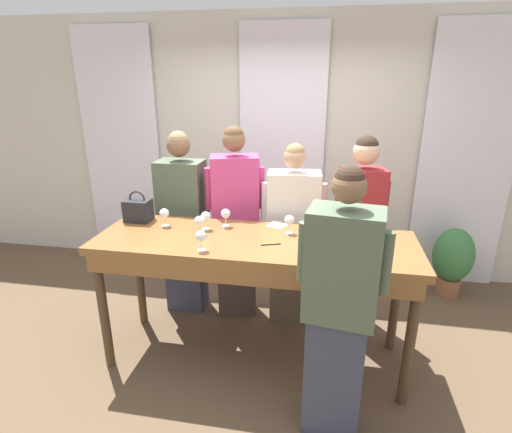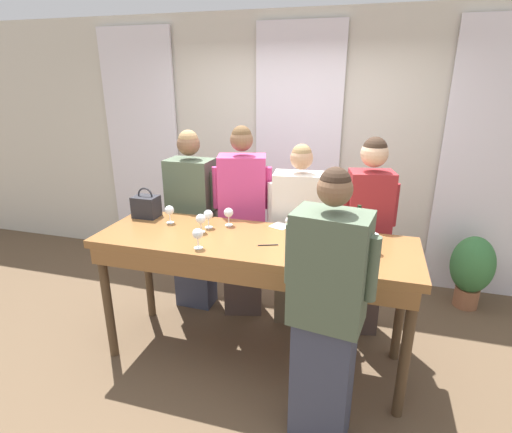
# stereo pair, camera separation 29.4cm
# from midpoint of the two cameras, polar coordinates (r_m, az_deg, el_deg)

# --- Properties ---
(ground_plane) EXTENTS (18.00, 18.00, 0.00)m
(ground_plane) POSITION_cam_midpoint_polar(r_m,az_deg,el_deg) (3.46, -2.81, -19.32)
(ground_plane) COLOR brown
(wall_back) EXTENTS (12.00, 0.06, 2.80)m
(wall_back) POSITION_cam_midpoint_polar(r_m,az_deg,el_deg) (4.46, 1.89, 9.57)
(wall_back) COLOR beige
(wall_back) RESTS_ON ground_plane
(curtain_panel_left) EXTENTS (0.91, 0.03, 2.69)m
(curtain_panel_left) POSITION_cam_midpoint_polar(r_m,az_deg,el_deg) (5.04, -20.24, 8.89)
(curtain_panel_left) COLOR white
(curtain_panel_left) RESTS_ON ground_plane
(curtain_panel_center) EXTENTS (0.91, 0.03, 2.69)m
(curtain_panel_center) POSITION_cam_midpoint_polar(r_m,az_deg,el_deg) (4.41, 1.76, 8.71)
(curtain_panel_center) COLOR white
(curtain_panel_center) RESTS_ON ground_plane
(curtain_panel_right) EXTENTS (0.91, 0.03, 2.69)m
(curtain_panel_right) POSITION_cam_midpoint_polar(r_m,az_deg,el_deg) (4.54, 26.21, 7.05)
(curtain_panel_right) COLOR white
(curtain_panel_right) RESTS_ON ground_plane
(tasting_bar) EXTENTS (2.36, 0.75, 1.03)m
(tasting_bar) POSITION_cam_midpoint_polar(r_m,az_deg,el_deg) (2.95, -3.20, -5.44)
(tasting_bar) COLOR brown
(tasting_bar) RESTS_ON ground_plane
(wine_bottle) EXTENTS (0.08, 0.08, 0.31)m
(wine_bottle) POSITION_cam_midpoint_polar(r_m,az_deg,el_deg) (2.86, 11.49, -1.71)
(wine_bottle) COLOR black
(wine_bottle) RESTS_ON tasting_bar
(handbag) EXTENTS (0.21, 0.16, 0.25)m
(handbag) POSITION_cam_midpoint_polar(r_m,az_deg,el_deg) (3.44, -18.86, 0.86)
(handbag) COLOR #232328
(handbag) RESTS_ON tasting_bar
(wine_glass_front_left) EXTENTS (0.08, 0.08, 0.15)m
(wine_glass_front_left) POSITION_cam_midpoint_polar(r_m,az_deg,el_deg) (3.16, -7.03, 0.31)
(wine_glass_front_left) COLOR white
(wine_glass_front_left) RESTS_ON tasting_bar
(wine_glass_front_mid) EXTENTS (0.08, 0.08, 0.15)m
(wine_glass_front_mid) POSITION_cam_midpoint_polar(r_m,az_deg,el_deg) (3.26, -15.52, 0.34)
(wine_glass_front_mid) COLOR white
(wine_glass_front_mid) RESTS_ON tasting_bar
(wine_glass_front_right) EXTENTS (0.08, 0.08, 0.15)m
(wine_glass_front_right) POSITION_cam_midpoint_polar(r_m,az_deg,el_deg) (2.83, 13.83, -2.44)
(wine_glass_front_right) COLOR white
(wine_glass_front_right) RESTS_ON tasting_bar
(wine_glass_center_left) EXTENTS (0.08, 0.08, 0.15)m
(wine_glass_center_left) POSITION_cam_midpoint_polar(r_m,az_deg,el_deg) (3.12, -9.90, -0.11)
(wine_glass_center_left) COLOR white
(wine_glass_center_left) RESTS_ON tasting_bar
(wine_glass_center_mid) EXTENTS (0.08, 0.08, 0.15)m
(wine_glass_center_mid) POSITION_cam_midpoint_polar(r_m,az_deg,el_deg) (3.03, -10.88, -0.77)
(wine_glass_center_mid) COLOR white
(wine_glass_center_mid) RESTS_ON tasting_bar
(wine_glass_center_right) EXTENTS (0.08, 0.08, 0.15)m
(wine_glass_center_right) POSITION_cam_midpoint_polar(r_m,az_deg,el_deg) (2.99, 2.00, -0.66)
(wine_glass_center_right) COLOR white
(wine_glass_center_right) RESTS_ON tasting_bar
(wine_glass_back_left) EXTENTS (0.08, 0.08, 0.15)m
(wine_glass_back_left) POSITION_cam_midpoint_polar(r_m,az_deg,el_deg) (2.73, 5.57, -2.77)
(wine_glass_back_left) COLOR white
(wine_glass_back_left) RESTS_ON tasting_bar
(wine_glass_back_mid) EXTENTS (0.08, 0.08, 0.15)m
(wine_glass_back_mid) POSITION_cam_midpoint_polar(r_m,az_deg,el_deg) (2.75, -10.95, -2.91)
(wine_glass_back_mid) COLOR white
(wine_glass_back_mid) RESTS_ON tasting_bar
(napkin) EXTENTS (0.18, 0.18, 0.00)m
(napkin) POSITION_cam_midpoint_polar(r_m,az_deg,el_deg) (3.19, 0.44, -1.28)
(napkin) COLOR white
(napkin) RESTS_ON tasting_bar
(pen) EXTENTS (0.14, 0.06, 0.01)m
(pen) POSITION_cam_midpoint_polar(r_m,az_deg,el_deg) (2.82, -0.86, -4.08)
(pen) COLOR black
(pen) RESTS_ON tasting_bar
(guest_olive_jacket) EXTENTS (0.52, 0.28, 1.72)m
(guest_olive_jacket) POSITION_cam_midpoint_polar(r_m,az_deg,el_deg) (3.77, -12.53, -1.06)
(guest_olive_jacket) COLOR #383D51
(guest_olive_jacket) RESTS_ON ground_plane
(guest_pink_top) EXTENTS (0.52, 0.35, 1.78)m
(guest_pink_top) POSITION_cam_midpoint_polar(r_m,az_deg,el_deg) (3.61, -5.29, -1.11)
(guest_pink_top) COLOR #473833
(guest_pink_top) RESTS_ON ground_plane
(guest_cream_sweater) EXTENTS (0.57, 0.30, 1.65)m
(guest_cream_sweater) POSITION_cam_midpoint_polar(r_m,az_deg,el_deg) (3.54, 2.85, -2.81)
(guest_cream_sweater) COLOR brown
(guest_cream_sweater) RESTS_ON ground_plane
(guest_striped_shirt) EXTENTS (0.46, 0.32, 1.73)m
(guest_striped_shirt) POSITION_cam_midpoint_polar(r_m,az_deg,el_deg) (3.49, 12.20, -2.17)
(guest_striped_shirt) COLOR #473833
(guest_striped_shirt) RESTS_ON ground_plane
(host_pouring) EXTENTS (0.52, 0.33, 1.74)m
(host_pouring) POSITION_cam_midpoint_polar(r_m,az_deg,el_deg) (2.41, 8.33, -13.20)
(host_pouring) COLOR #383D51
(host_pouring) RESTS_ON ground_plane
(potted_plant) EXTENTS (0.40, 0.40, 0.74)m
(potted_plant) POSITION_cam_midpoint_polar(r_m,az_deg,el_deg) (4.47, 24.63, -5.49)
(potted_plant) COLOR #935B3D
(potted_plant) RESTS_ON ground_plane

